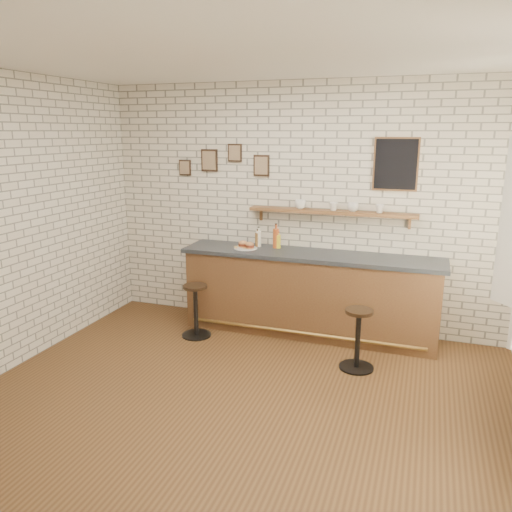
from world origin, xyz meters
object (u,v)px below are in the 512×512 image
Objects in this scene: ciabatta_sandwich at (246,245)px; shelf_cup_b at (334,206)px; bar_counter at (309,293)px; bar_stool_right at (358,337)px; shelf_cup_c at (353,207)px; bitters_bottle_amber at (276,238)px; shelf_cup_a at (300,204)px; condiment_bottle_yellow at (278,241)px; bar_stool_left at (196,309)px; shelf_cup_d at (380,209)px; sandwich_plate at (246,248)px; bitters_bottle_white at (259,238)px; bitters_bottle_brown at (258,239)px.

ciabatta_sandwich is 1.15m from shelf_cup_b.
shelf_cup_b is (1.01, 0.23, 0.49)m from ciabatta_sandwich.
bar_counter is 4.78× the size of bar_stool_right.
bitters_bottle_amber is at bearing 99.09° from shelf_cup_c.
shelf_cup_a is at bearing 94.55° from shelf_cup_c.
bar_counter is at bearing -16.31° from condiment_bottle_yellow.
shelf_cup_d is (2.01, 0.74, 1.21)m from bar_stool_left.
shelf_cup_b reaches higher than condiment_bottle_yellow.
sandwich_plate is 0.41m from condiment_bottle_yellow.
shelf_cup_c is at bearing 104.55° from bar_stool_right.
bitters_bottle_white is 1.51m from shelf_cup_d.
sandwich_plate is at bearing -154.64° from bitters_bottle_amber.
condiment_bottle_yellow is 1.52× the size of shelf_cup_a.
bitters_bottle_amber is at bearing 155.65° from shelf_cup_b.
shelf_cup_c is at bearing -30.40° from shelf_cup_b.
condiment_bottle_yellow is at bearing 171.22° from shelf_cup_a.
ciabatta_sandwich is at bearing -0.00° from sandwich_plate.
bar_counter is 1.16m from shelf_cup_c.
bitters_bottle_white reaches higher than sandwich_plate.
bitters_bottle_amber is 0.05m from condiment_bottle_yellow.
sandwich_plate is 0.43× the size of bar_stool_right.
bar_counter is 1.38m from bar_stool_left.
bitters_bottle_brown reaches higher than bar_counter.
shelf_cup_c is at bearing 10.55° from sandwich_plate.
bitters_bottle_amber is 1.66m from bar_stool_right.
shelf_cup_d is (0.53, 0.00, 0.00)m from shelf_cup_b.
condiment_bottle_yellow is at bearing 0.00° from bitters_bottle_brown.
shelf_cup_a reaches higher than bitters_bottle_brown.
shelf_cup_c is 1.26× the size of shelf_cup_d.
bitters_bottle_brown reaches higher than sandwich_plate.
shelf_cup_d is at bearing 8.52° from sandwich_plate.
bitters_bottle_amber reaches higher than condiment_bottle_yellow.
shelf_cup_c reaches higher than condiment_bottle_yellow.
ciabatta_sandwich is at bearing 47.23° from bar_stool_left.
bitters_bottle_white reaches higher than bar_stool_left.
bar_counter is 12.32× the size of bitters_bottle_white.
condiment_bottle_yellow is 1.28m from shelf_cup_d.
bitters_bottle_amber is at bearing 180.00° from condiment_bottle_yellow.
sandwich_plate is at bearing -161.91° from shelf_cup_d.
shelf_cup_b is (-0.48, 0.96, 1.20)m from bar_stool_right.
shelf_cup_c is 0.30m from shelf_cup_d.
sandwich_plate is 1.11× the size of bitters_bottle_white.
shelf_cup_b is 1.00× the size of shelf_cup_d.
condiment_bottle_yellow is (0.03, 0.00, -0.04)m from bitters_bottle_amber.
bitters_bottle_brown is 1.64× the size of shelf_cup_a.
bitters_bottle_white is at bearing -167.55° from shelf_cup_d.
bitters_bottle_brown is at bearing 163.26° from shelf_cup_a.
shelf_cup_a is at bearing 132.43° from bar_counter.
ciabatta_sandwich is (0.01, -0.00, 0.04)m from sandwich_plate.
sandwich_plate reaches higher than bar_stool_left.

